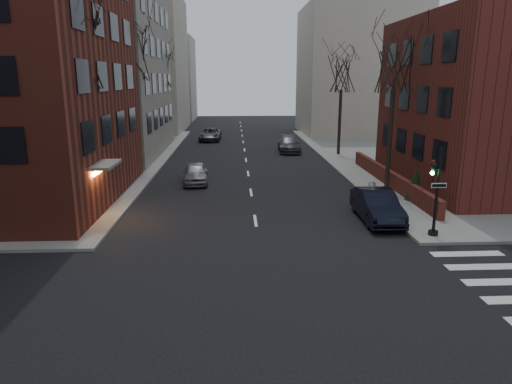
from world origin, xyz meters
TOP-DOWN VIEW (x-y plane):
  - ground at (0.00, 0.00)m, footprint 160.00×160.00m
  - building_right_brick at (16.50, 19.00)m, footprint 12.00×14.00m
  - low_wall_right at (9.30, 19.00)m, footprint 0.35×16.00m
  - building_distant_la at (-15.00, 55.00)m, footprint 14.00×16.00m
  - building_distant_ra at (15.00, 50.00)m, footprint 14.00×14.00m
  - building_distant_lb at (-13.00, 72.00)m, footprint 10.00×12.00m
  - traffic_signal at (7.94, 8.99)m, footprint 0.76×0.44m
  - tree_left_a at (-8.80, 14.00)m, footprint 4.18×4.18m
  - tree_left_b at (-8.80, 26.00)m, footprint 4.40×4.40m
  - tree_left_c at (-8.80, 40.00)m, footprint 3.96×3.96m
  - tree_right_a at (8.80, 18.00)m, footprint 3.96×3.96m
  - tree_right_b at (8.80, 32.00)m, footprint 3.74×3.74m
  - streetlamp_near at (-8.20, 22.00)m, footprint 0.36×0.36m
  - streetlamp_far at (-8.20, 42.00)m, footprint 0.36×0.36m
  - parked_sedan at (6.20, 11.73)m, footprint 1.76×4.88m
  - car_lane_silver at (-3.76, 20.92)m, footprint 1.96×4.25m
  - car_lane_gray at (4.43, 34.63)m, footprint 2.38×5.32m
  - car_lane_far at (-3.87, 43.50)m, footprint 2.55×5.27m
  - sandwich_board at (7.30, 16.15)m, footprint 0.45×0.60m
  - evergreen_shrub at (9.53, 15.17)m, footprint 1.30×1.30m

SIDE VIEW (x-z plane):
  - ground at x=0.00m, z-range 0.00..0.00m
  - sandwich_board at x=7.30m, z-range 0.15..1.07m
  - low_wall_right at x=9.30m, z-range 0.15..1.15m
  - car_lane_silver at x=-3.76m, z-range 0.00..1.41m
  - car_lane_far at x=-3.87m, z-range 0.00..1.45m
  - car_lane_gray at x=4.43m, z-range 0.00..1.52m
  - parked_sedan at x=6.20m, z-range 0.00..1.60m
  - evergreen_shrub at x=9.53m, z-range 0.15..2.01m
  - traffic_signal at x=7.94m, z-range -0.09..3.91m
  - streetlamp_near at x=-8.20m, z-range 1.10..7.38m
  - streetlamp_far at x=-8.20m, z-range 1.10..7.38m
  - building_right_brick at x=16.50m, z-range 0.00..11.00m
  - building_distant_lb at x=-13.00m, z-range 0.00..14.00m
  - tree_right_b at x=8.80m, z-range 3.00..12.18m
  - building_distant_ra at x=15.00m, z-range 0.00..16.00m
  - tree_left_c at x=-8.80m, z-range 3.17..12.89m
  - tree_right_a at x=8.80m, z-range 3.17..12.89m
  - tree_left_a at x=-8.80m, z-range 3.34..13.60m
  - tree_left_b at x=-8.80m, z-range 3.51..14.31m
  - building_distant_la at x=-15.00m, z-range 0.00..18.00m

